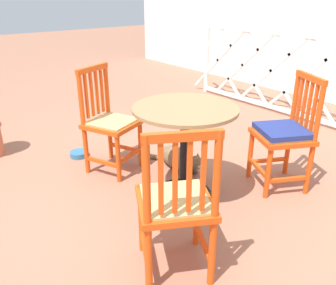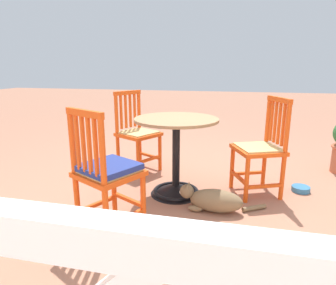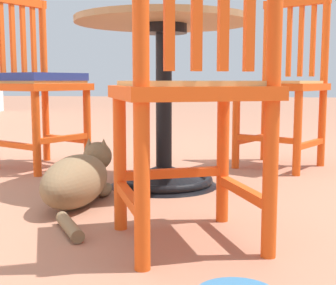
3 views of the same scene
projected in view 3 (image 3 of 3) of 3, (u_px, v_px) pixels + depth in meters
ground_plane at (207, 194)px, 1.97m from camera, size 24.00×24.00×0.00m
cafe_table at (164, 122)px, 2.10m from camera, size 0.76×0.76×0.73m
orange_chair_facing_out at (192, 92)px, 1.31m from camera, size 0.52×0.52×0.91m
orange_chair_near_fence at (283, 86)px, 2.56m from camera, size 0.54×0.54×0.91m
orange_chair_tucked_in at (37, 84)px, 2.53m from camera, size 0.54×0.54×0.91m
tabby_cat at (80, 179)px, 1.81m from camera, size 0.73×0.27×0.23m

